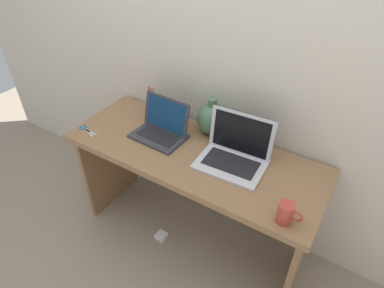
% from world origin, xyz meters
% --- Properties ---
extents(ground_plane, '(6.00, 6.00, 0.00)m').
position_xyz_m(ground_plane, '(0.00, 0.00, 0.00)').
color(ground_plane, gray).
extents(back_wall, '(4.40, 0.04, 2.40)m').
position_xyz_m(back_wall, '(0.00, 0.32, 1.20)').
color(back_wall, beige).
rests_on(back_wall, ground).
extents(desk, '(1.47, 0.55, 0.74)m').
position_xyz_m(desk, '(0.00, 0.00, 0.58)').
color(desk, olive).
rests_on(desk, ground).
extents(laptop_left, '(0.31, 0.23, 0.22)m').
position_xyz_m(laptop_left, '(-0.23, 0.04, 0.80)').
color(laptop_left, '#333338').
rests_on(laptop_left, desk).
extents(laptop_right, '(0.36, 0.28, 0.25)m').
position_xyz_m(laptop_right, '(0.23, 0.06, 0.80)').
color(laptop_right, silver).
rests_on(laptop_right, desk).
extents(green_vase, '(0.17, 0.17, 0.23)m').
position_xyz_m(green_vase, '(0.00, 0.22, 0.83)').
color(green_vase, '#47704C').
rests_on(green_vase, desk).
extents(coffee_mug, '(0.11, 0.07, 0.10)m').
position_xyz_m(coffee_mug, '(0.60, -0.20, 0.79)').
color(coffee_mug, '#B23D33').
rests_on(coffee_mug, desk).
extents(pen_cup, '(0.06, 0.06, 0.18)m').
position_xyz_m(pen_cup, '(-0.44, 0.22, 0.79)').
color(pen_cup, black).
rests_on(pen_cup, desk).
extents(scissors, '(0.15, 0.07, 0.01)m').
position_xyz_m(scissors, '(-0.66, -0.17, 0.74)').
color(scissors, '#B7B7BC').
rests_on(scissors, desk).
extents(power_brick, '(0.07, 0.07, 0.03)m').
position_xyz_m(power_brick, '(-0.17, -0.13, 0.01)').
color(power_brick, white).
rests_on(power_brick, ground).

